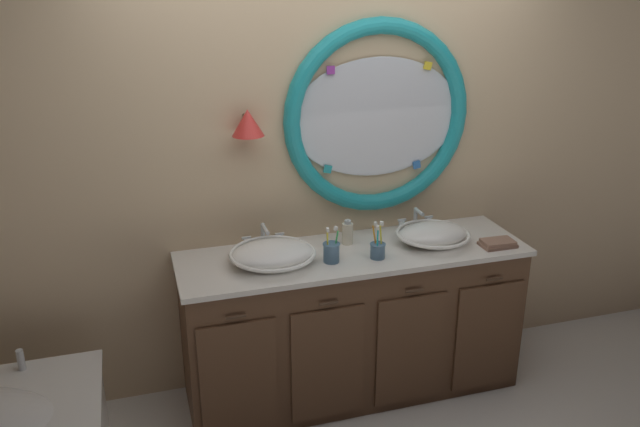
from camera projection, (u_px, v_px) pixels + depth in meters
The scene contains 11 objects.
ground_plane at pixel (357, 416), 3.66m from camera, with size 14.00×14.00×0.00m, color silver.
back_wall_assembly at pixel (331, 161), 3.72m from camera, with size 6.40×0.26×2.60m.
vanity_counter at pixel (352, 321), 3.76m from camera, with size 1.95×0.61×0.89m.
sink_basin_left at pixel (273, 254), 3.43m from camera, with size 0.46×0.46×0.11m.
sink_basin_right at pixel (433, 234), 3.68m from camera, with size 0.42×0.42×0.11m.
faucet_set_left at pixel (264, 237), 3.63m from camera, with size 0.24×0.15×0.14m.
faucet_set_right at pixel (416, 220), 3.89m from camera, with size 0.23×0.12×0.14m.
toothbrush_holder_left at pixel (331, 252), 3.45m from camera, with size 0.09×0.09×0.20m.
toothbrush_holder_right at pixel (378, 249), 3.50m from camera, with size 0.09×0.09×0.21m.
soap_dispenser at pixel (347, 233), 3.67m from camera, with size 0.06×0.07×0.15m.
folded_hand_towel at pixel (498, 243), 3.66m from camera, with size 0.19×0.12×0.04m.
Camera 1 is at (-1.08, -2.83, 2.36)m, focal length 36.54 mm.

